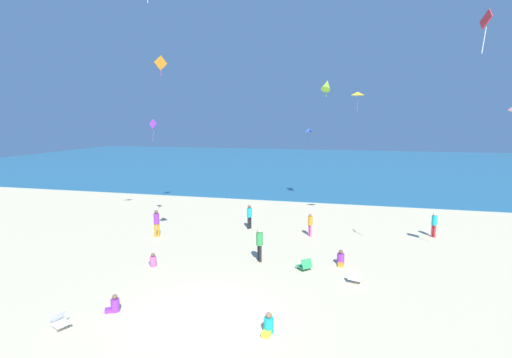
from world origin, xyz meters
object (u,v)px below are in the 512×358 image
person_1 (434,223)px  person_8 (157,221)px  beach_chair_mid_beach (60,321)px  kite_blue (309,130)px  beach_chair_near_camera (305,265)px  person_4 (310,223)px  kite_orange (161,63)px  kite_lime (327,85)px  kite_red (486,21)px  person_5 (341,259)px  person_2 (259,242)px  beach_chair_far_right (356,277)px  person_6 (268,326)px  kite_yellow (358,94)px  person_7 (114,305)px  kite_purple (153,125)px  person_0 (153,261)px

person_1 → person_8: size_ratio=0.92×
beach_chair_mid_beach → person_8: person_8 is taller
person_1 → kite_blue: size_ratio=0.91×
person_1 → person_8: (-16.92, -3.92, 0.08)m
beach_chair_mid_beach → person_8: 10.41m
person_8 → beach_chair_near_camera: bearing=40.5°
person_1 → beach_chair_near_camera: bearing=7.0°
person_4 → kite_orange: (-11.05, 2.28, 10.43)m
person_4 → kite_lime: 12.07m
kite_blue → kite_red: (8.17, -17.62, 4.58)m
person_4 → kite_blue: 12.49m
kite_lime → kite_orange: 12.77m
person_1 → person_5: size_ratio=2.06×
person_2 → kite_lime: size_ratio=1.18×
beach_chair_far_right → person_6: size_ratio=1.06×
kite_yellow → kite_lime: 6.08m
person_7 → kite_red: (13.37, 4.63, 10.71)m
kite_yellow → kite_lime: kite_lime is taller
person_5 → kite_blue: (-3.20, 15.46, 6.09)m
kite_red → beach_chair_far_right: bearing=177.8°
kite_yellow → kite_purple: (-13.33, -2.14, -1.98)m
kite_lime → kite_orange: kite_orange is taller
beach_chair_mid_beach → person_1: bearing=67.2°
person_8 → person_7: bearing=-13.1°
kite_lime → kite_blue: (-1.64, 3.29, -3.64)m
person_1 → kite_yellow: bearing=-45.2°
person_8 → kite_red: size_ratio=1.05×
person_5 → kite_blue: kite_blue is taller
person_6 → person_7: size_ratio=1.06×
person_1 → kite_blue: 14.09m
beach_chair_near_camera → person_4: bearing=-40.6°
person_6 → kite_purple: size_ratio=0.49×
beach_chair_far_right → person_7: (-9.08, -4.79, 0.01)m
beach_chair_near_camera → kite_red: kite_red is taller
kite_yellow → kite_orange: size_ratio=0.85×
beach_chair_mid_beach → person_1: 20.80m
kite_blue → kite_orange: kite_orange is taller
person_1 → person_6: bearing=21.0°
person_7 → person_8: 9.28m
person_8 → kite_yellow: bearing=79.7°
beach_chair_near_camera → kite_blue: (-1.50, 16.59, 6.12)m
beach_chair_far_right → person_4: (-2.62, 6.33, 0.61)m
person_5 → kite_purple: size_ratio=0.52×
person_2 → person_6: size_ratio=2.42×
person_4 → kite_purple: 12.32m
beach_chair_far_right → person_7: size_ratio=1.12×
person_0 → kite_orange: bearing=-22.7°
person_2 → person_8: size_ratio=1.03×
beach_chair_near_camera → kite_blue: kite_blue is taller
beach_chair_far_right → kite_orange: kite_orange is taller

